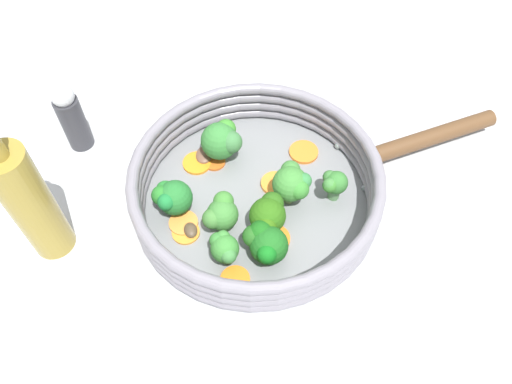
{
  "coord_description": "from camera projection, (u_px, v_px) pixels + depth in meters",
  "views": [
    {
      "loc": [
        -0.01,
        0.35,
        0.51
      ],
      "look_at": [
        0.0,
        0.0,
        0.03
      ],
      "focal_mm": 35.0,
      "sensor_mm": 36.0,
      "label": 1
    }
  ],
  "objects": [
    {
      "name": "carrot_slice_2",
      "position": [
        275.0,
        184.0,
        0.62
      ],
      "size": [
        0.04,
        0.04,
        0.01
      ],
      "primitive_type": "cylinder",
      "rotation": [
        0.0,
        0.0,
        1.24
      ],
      "color": "orange",
      "rests_on": "skillet"
    },
    {
      "name": "broccoli_floret_6",
      "position": [
        224.0,
        248.0,
        0.54
      ],
      "size": [
        0.03,
        0.04,
        0.04
      ],
      "color": "#6BA552",
      "rests_on": "skillet"
    },
    {
      "name": "broccoli_floret_3",
      "position": [
        334.0,
        183.0,
        0.59
      ],
      "size": [
        0.03,
        0.03,
        0.04
      ],
      "color": "#5C8F56",
      "rests_on": "skillet"
    },
    {
      "name": "broccoli_floret_4",
      "position": [
        292.0,
        182.0,
        0.58
      ],
      "size": [
        0.05,
        0.05,
        0.05
      ],
      "color": "#7E945C",
      "rests_on": "skillet"
    },
    {
      "name": "mushroom_piece_0",
      "position": [
        191.0,
        230.0,
        0.58
      ],
      "size": [
        0.02,
        0.02,
        0.01
      ],
      "primitive_type": "ellipsoid",
      "rotation": [
        0.0,
        0.0,
        5.07
      ],
      "color": "brown",
      "rests_on": "skillet"
    },
    {
      "name": "broccoli_floret_0",
      "position": [
        266.0,
        243.0,
        0.54
      ],
      "size": [
        0.05,
        0.05,
        0.05
      ],
      "color": "#7FA662",
      "rests_on": "skillet"
    },
    {
      "name": "carrot_slice_4",
      "position": [
        274.0,
        239.0,
        0.58
      ],
      "size": [
        0.04,
        0.04,
        0.0
      ],
      "primitive_type": "cylinder",
      "rotation": [
        0.0,
        0.0,
        1.37
      ],
      "color": "orange",
      "rests_on": "skillet"
    },
    {
      "name": "carrot_slice_0",
      "position": [
        186.0,
        232.0,
        0.58
      ],
      "size": [
        0.05,
        0.05,
        0.0
      ],
      "primitive_type": "cylinder",
      "rotation": [
        0.0,
        0.0,
        2.48
      ],
      "color": "orange",
      "rests_on": "skillet"
    },
    {
      "name": "broccoli_floret_5",
      "position": [
        172.0,
        197.0,
        0.58
      ],
      "size": [
        0.05,
        0.04,
        0.05
      ],
      "color": "#6B8952",
      "rests_on": "skillet"
    },
    {
      "name": "skillet",
      "position": [
        256.0,
        201.0,
        0.62
      ],
      "size": [
        0.28,
        0.28,
        0.01
      ],
      "primitive_type": "cylinder",
      "color": "gray",
      "rests_on": "ground_plane"
    },
    {
      "name": "broccoli_floret_1",
      "position": [
        268.0,
        215.0,
        0.56
      ],
      "size": [
        0.04,
        0.05,
        0.05
      ],
      "color": "#78995E",
      "rests_on": "skillet"
    },
    {
      "name": "salt_shaker",
      "position": [
        72.0,
        117.0,
        0.64
      ],
      "size": [
        0.03,
        0.03,
        0.1
      ],
      "color": "#333338",
      "rests_on": "ground_plane"
    },
    {
      "name": "ground_plane",
      "position": [
        256.0,
        204.0,
        0.62
      ],
      "size": [
        4.0,
        4.0,
        0.0
      ],
      "primitive_type": "plane",
      "color": "#B7BABE"
    },
    {
      "name": "carrot_slice_6",
      "position": [
        214.0,
        162.0,
        0.64
      ],
      "size": [
        0.04,
        0.04,
        0.0
      ],
      "primitive_type": "cylinder",
      "rotation": [
        0.0,
        0.0,
        5.16
      ],
      "color": "orange",
      "rests_on": "skillet"
    },
    {
      "name": "broccoli_floret_2",
      "position": [
        221.0,
        213.0,
        0.57
      ],
      "size": [
        0.04,
        0.04,
        0.05
      ],
      "color": "olive",
      "rests_on": "skillet"
    },
    {
      "name": "carrot_slice_3",
      "position": [
        197.0,
        163.0,
        0.64
      ],
      "size": [
        0.04,
        0.04,
        0.0
      ],
      "primitive_type": "cylinder",
      "rotation": [
        0.0,
        0.0,
        2.89
      ],
      "color": "orange",
      "rests_on": "skillet"
    },
    {
      "name": "oil_bottle",
      "position": [
        30.0,
        202.0,
        0.52
      ],
      "size": [
        0.05,
        0.05,
        0.2
      ],
      "color": "olive",
      "rests_on": "ground_plane"
    },
    {
      "name": "carrot_slice_7",
      "position": [
        184.0,
        223.0,
        0.59
      ],
      "size": [
        0.05,
        0.05,
        0.01
      ],
      "primitive_type": "cylinder",
      "rotation": [
        0.0,
        0.0,
        5.65
      ],
      "color": "#F9903C",
      "rests_on": "skillet"
    },
    {
      "name": "mushroom_piece_1",
      "position": [
        205.0,
        155.0,
        0.65
      ],
      "size": [
        0.02,
        0.03,
        0.01
      ],
      "primitive_type": "ellipsoid",
      "rotation": [
        0.0,
        0.0,
        4.65
      ],
      "color": "brown",
      "rests_on": "skillet"
    },
    {
      "name": "skillet_rivet_right",
      "position": [
        338.0,
        146.0,
        0.65
      ],
      "size": [
        0.01,
        0.01,
        0.01
      ],
      "primitive_type": "sphere",
      "color": "gray",
      "rests_on": "skillet"
    },
    {
      "name": "skillet_rim_wall",
      "position": [
        256.0,
        185.0,
        0.59
      ],
      "size": [
        0.3,
        0.3,
        0.06
      ],
      "color": "gray",
      "rests_on": "skillet"
    },
    {
      "name": "carrot_slice_5",
      "position": [
        304.0,
        152.0,
        0.65
      ],
      "size": [
        0.05,
        0.05,
        0.0
      ],
      "primitive_type": "cylinder",
      "rotation": [
        0.0,
        0.0,
        5.76
      ],
      "color": "orange",
      "rests_on": "skillet"
    },
    {
      "name": "broccoli_floret_7",
      "position": [
        222.0,
        140.0,
        0.62
      ],
      "size": [
        0.05,
        0.05,
        0.06
      ],
      "color": "#70A35D",
      "rests_on": "skillet"
    },
    {
      "name": "skillet_rivet_left",
      "position": [
        365.0,
        188.0,
        0.62
      ],
      "size": [
        0.01,
        0.01,
        0.01
      ],
      "primitive_type": "sphere",
      "color": "gray",
      "rests_on": "skillet"
    },
    {
      "name": "skillet_handle",
      "position": [
        427.0,
        138.0,
        0.65
      ],
      "size": [
        0.19,
        0.1,
        0.02
      ],
      "primitive_type": "cylinder",
      "rotation": [
        1.57,
        0.0,
        5.13
      ],
      "color": "brown",
      "rests_on": "skillet"
    },
    {
      "name": "carrot_slice_1",
      "position": [
        235.0,
        280.0,
        0.55
      ],
      "size": [
        0.03,
        0.03,
        0.0
      ],
      "primitive_type": "cylinder",
      "rotation": [
        0.0,
        0.0,
        1.63
      ],
      "color": "orange",
      "rests_on": "skillet"
    }
  ]
}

